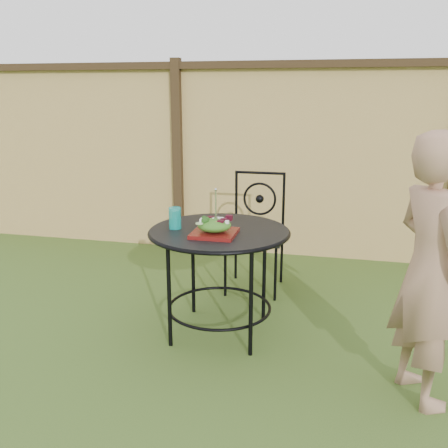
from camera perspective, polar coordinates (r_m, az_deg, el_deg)
name	(u,v)px	position (r m, az deg, el deg)	size (l,w,h in m)	color
ground	(276,370)	(3.08, 5.96, -16.24)	(60.00, 60.00, 0.00)	#2B4B18
fence	(309,161)	(4.87, 9.67, 7.14)	(8.00, 0.12, 1.90)	#F2CC77
patio_table	(219,250)	(3.27, -0.54, -2.98)	(0.92, 0.92, 0.72)	black
patio_chair	(256,229)	(4.09, 3.70, -0.53)	(0.46, 0.46, 0.95)	black
diner	(430,271)	(2.75, 22.50, -5.00)	(0.52, 0.34, 1.42)	#9E735A
salad_plate	(214,233)	(3.11, -1.10, -1.06)	(0.27, 0.27, 0.02)	#4D0B0C
salad	(214,225)	(3.09, -1.10, -0.14)	(0.21, 0.21, 0.08)	#235614
fork	(216,205)	(3.06, -0.94, 2.21)	(0.01, 0.01, 0.18)	silver
drinking_glass	(175,218)	(3.26, -5.62, 0.68)	(0.08, 0.08, 0.14)	#0D9A8E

